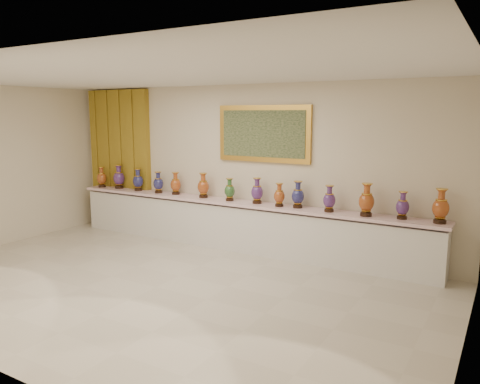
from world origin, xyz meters
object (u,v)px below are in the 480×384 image
(vase_0, at_px, (102,178))
(vase_2, at_px, (138,181))
(counter, at_px, (237,226))
(vase_1, at_px, (119,178))

(vase_0, bearing_deg, vase_2, 2.08)
(counter, distance_m, vase_2, 2.46)
(counter, relative_size, vase_2, 15.89)
(vase_1, distance_m, vase_2, 0.56)
(vase_1, bearing_deg, vase_0, -172.27)
(vase_0, height_order, vase_1, vase_1)
(counter, bearing_deg, vase_2, -179.65)
(counter, relative_size, vase_0, 16.44)
(vase_0, relative_size, vase_2, 0.97)
(counter, xyz_separation_m, vase_0, (-3.39, -0.05, 0.66))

